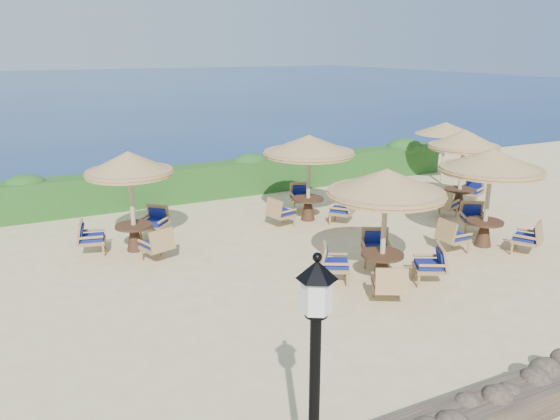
% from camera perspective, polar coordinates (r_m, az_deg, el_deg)
% --- Properties ---
extents(ground, '(120.00, 120.00, 0.00)m').
position_cam_1_polar(ground, '(13.92, 6.83, -5.22)').
color(ground, beige).
rests_on(ground, ground).
extents(sea, '(160.00, 160.00, 0.00)m').
position_cam_1_polar(sea, '(81.26, -21.55, 11.91)').
color(sea, navy).
rests_on(sea, ground).
extents(hedge, '(18.00, 0.90, 1.20)m').
position_cam_1_polar(hedge, '(19.88, -4.40, 3.35)').
color(hedge, '#1B4917').
rests_on(hedge, ground).
extents(extra_parasol, '(2.30, 2.30, 2.41)m').
position_cam_1_polar(extra_parasol, '(22.07, 16.92, 8.17)').
color(extra_parasol, tan).
rests_on(extra_parasol, ground).
extents(cafe_set_0, '(2.80, 2.80, 2.65)m').
position_cam_1_polar(cafe_set_0, '(12.19, 10.92, 0.19)').
color(cafe_set_0, tan).
rests_on(cafe_set_0, ground).
extents(cafe_set_1, '(2.73, 2.77, 2.65)m').
position_cam_1_polar(cafe_set_1, '(15.26, 21.09, 3.12)').
color(cafe_set_1, tan).
rests_on(cafe_set_1, ground).
extents(cafe_set_2, '(2.64, 2.72, 2.65)m').
position_cam_1_polar(cafe_set_2, '(14.47, -15.35, 2.41)').
color(cafe_set_2, tan).
rests_on(cafe_set_2, ground).
extents(cafe_set_3, '(2.82, 2.82, 2.65)m').
position_cam_1_polar(cafe_set_3, '(16.53, 3.02, 5.27)').
color(cafe_set_3, tan).
rests_on(cafe_set_3, ground).
extents(cafe_set_4, '(2.85, 2.26, 2.65)m').
position_cam_1_polar(cafe_set_4, '(18.54, 18.59, 5.61)').
color(cafe_set_4, tan).
rests_on(cafe_set_4, ground).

